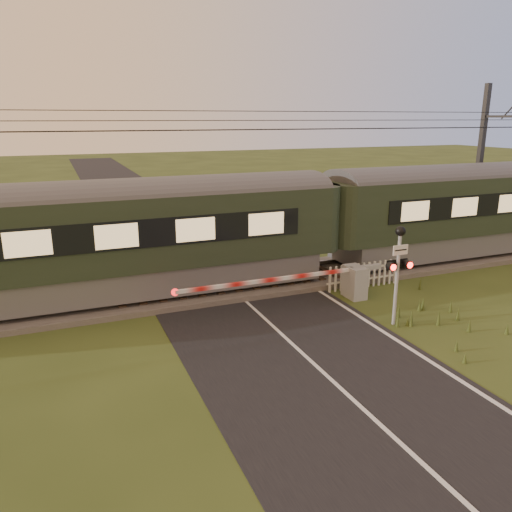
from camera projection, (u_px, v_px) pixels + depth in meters
name	position (u px, v px, depth m)	size (l,w,h in m)	color
ground	(317.00, 367.00, 12.19)	(160.00, 160.00, 0.00)	#2F3E17
road	(322.00, 371.00, 11.98)	(6.00, 140.00, 0.03)	black
track_bed	(229.00, 285.00, 17.97)	(140.00, 3.40, 0.39)	#47423D
overhead_wires	(227.00, 123.00, 16.46)	(120.00, 0.62, 0.62)	black
train	(325.00, 221.00, 18.82)	(39.85, 2.75, 3.71)	slate
boom_gate	(345.00, 281.00, 16.65)	(7.23, 0.84, 1.12)	gray
crossing_signal	(399.00, 258.00, 14.18)	(0.75, 0.33, 2.96)	gray
picket_fence	(363.00, 275.00, 17.77)	(2.96, 0.08, 0.93)	silver
catenary_mast	(481.00, 162.00, 23.88)	(0.23, 2.47, 7.43)	#2D2D30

